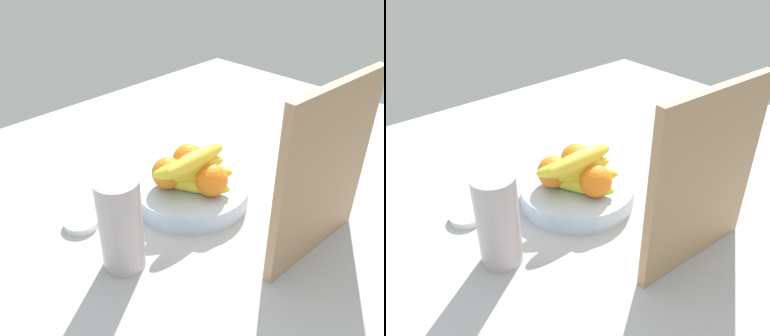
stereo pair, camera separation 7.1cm
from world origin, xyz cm
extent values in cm
cube|color=#ABADB2|center=(0.00, 0.00, -1.50)|extent=(180.00, 140.00, 3.00)
cylinder|color=silver|center=(-0.27, 0.53, 2.34)|extent=(27.20, 27.20, 4.69)
sphere|color=orange|center=(-2.94, -3.36, 8.41)|extent=(7.44, 7.44, 7.44)
sphere|color=orange|center=(4.83, -2.27, 8.41)|extent=(7.44, 7.44, 7.44)
sphere|color=orange|center=(-0.41, 6.87, 8.41)|extent=(7.44, 7.44, 7.44)
ellipsoid|color=yellow|center=(1.99, 3.29, 6.69)|extent=(11.49, 16.90, 4.00)
ellipsoid|color=yellow|center=(1.29, 3.18, 8.89)|extent=(15.49, 14.13, 4.00)
ellipsoid|color=yellow|center=(2.81, 2.58, 11.09)|extent=(17.25, 10.14, 4.00)
ellipsoid|color=yellow|center=(1.72, 3.85, 13.29)|extent=(17.02, 4.07, 4.00)
cube|color=tan|center=(-4.94, 29.97, 18.00)|extent=(28.06, 3.64, 36.00)
cylinder|color=#BDB0B4|center=(24.50, 6.20, 9.78)|extent=(8.24, 8.24, 19.56)
cylinder|color=white|center=(23.94, -9.94, 0.79)|extent=(7.75, 7.75, 1.57)
camera|label=1|loc=(57.60, 56.94, 59.03)|focal=38.46mm
camera|label=2|loc=(52.45, 61.79, 59.03)|focal=38.46mm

